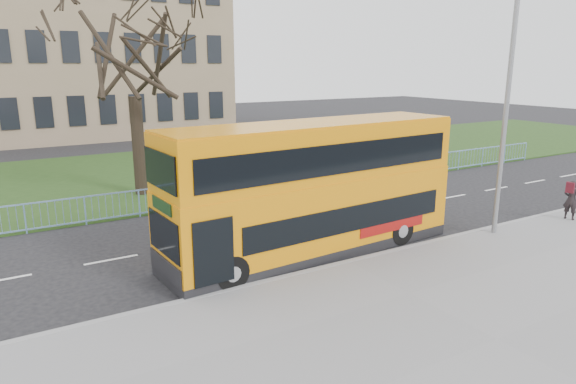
% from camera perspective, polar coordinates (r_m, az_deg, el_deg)
% --- Properties ---
extents(ground, '(120.00, 120.00, 0.00)m').
position_cam_1_polar(ground, '(16.75, 3.48, -6.36)').
color(ground, black).
rests_on(ground, ground).
extents(pavement, '(80.00, 10.50, 0.12)m').
position_cam_1_polar(pavement, '(12.27, 22.16, -15.12)').
color(pavement, slate).
rests_on(pavement, ground).
extents(kerb, '(80.00, 0.20, 0.14)m').
position_cam_1_polar(kerb, '(15.55, 6.73, -7.80)').
color(kerb, gray).
rests_on(kerb, ground).
extents(grass_verge, '(80.00, 15.40, 0.08)m').
position_cam_1_polar(grass_verge, '(29.23, -12.49, 2.28)').
color(grass_verge, '#1C3513').
rests_on(grass_verge, ground).
extents(guard_railing, '(40.00, 0.12, 1.10)m').
position_cam_1_polar(guard_railing, '(22.10, -6.16, 0.14)').
color(guard_railing, '#78A4D6').
rests_on(guard_railing, ground).
extents(bare_tree, '(7.29, 7.29, 10.41)m').
position_cam_1_polar(bare_tree, '(23.69, -16.79, 12.14)').
color(bare_tree, black).
rests_on(bare_tree, grass_verge).
extents(civic_building, '(30.00, 15.00, 14.00)m').
position_cam_1_polar(civic_building, '(48.11, -27.03, 13.96)').
color(civic_building, '#806E51').
rests_on(civic_building, ground).
extents(yellow_bus, '(9.85, 2.88, 4.08)m').
position_cam_1_polar(yellow_bus, '(15.85, 2.91, 0.73)').
color(yellow_bus, orange).
rests_on(yellow_bus, ground).
extents(pedestrian, '(0.49, 0.62, 1.50)m').
position_cam_1_polar(pedestrian, '(22.01, 28.95, -0.78)').
color(pedestrian, black).
rests_on(pedestrian, pavement).
extents(street_lamp, '(1.75, 0.44, 8.31)m').
position_cam_1_polar(street_lamp, '(18.44, 22.93, 9.36)').
color(street_lamp, gray).
rests_on(street_lamp, pavement).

